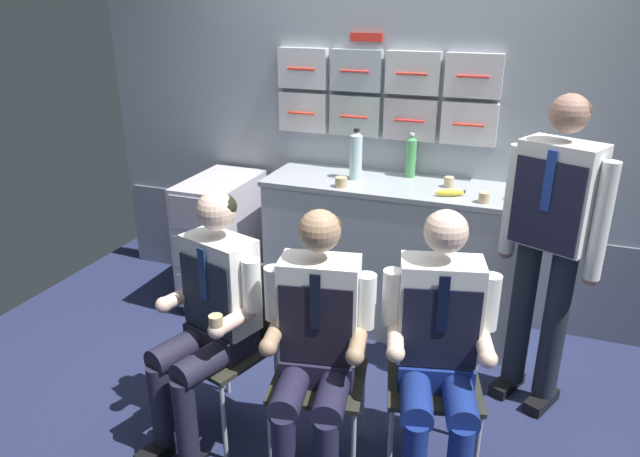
% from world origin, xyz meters
% --- Properties ---
extents(ground, '(4.80, 4.80, 0.04)m').
position_xyz_m(ground, '(0.00, 0.00, -0.02)').
color(ground, '#212749').
extents(galley_bulkhead, '(4.20, 0.14, 2.15)m').
position_xyz_m(galley_bulkhead, '(-0.00, 1.37, 1.06)').
color(galley_bulkhead, '#939BA7').
rests_on(galley_bulkhead, ground).
extents(galley_counter, '(1.68, 0.53, 0.96)m').
position_xyz_m(galley_counter, '(0.12, 1.09, 0.48)').
color(galley_counter, '#ACB3B9').
rests_on(galley_counter, ground).
extents(service_trolley, '(0.40, 0.65, 0.89)m').
position_xyz_m(service_trolley, '(-1.08, 0.98, 0.48)').
color(service_trolley, black).
rests_on(service_trolley, ground).
extents(folding_chair_left, '(0.50, 0.50, 0.85)m').
position_xyz_m(folding_chair_left, '(-0.40, -0.08, 0.52)').
color(folding_chair_left, '#A8AAAF').
rests_on(folding_chair_left, ground).
extents(crew_member_left, '(0.50, 0.64, 1.23)m').
position_xyz_m(crew_member_left, '(-0.45, -0.24, 0.67)').
color(crew_member_left, black).
rests_on(crew_member_left, ground).
extents(folding_chair_center, '(0.47, 0.47, 0.85)m').
position_xyz_m(folding_chair_center, '(0.07, -0.13, 0.52)').
color(folding_chair_center, '#A8AAAF').
rests_on(folding_chair_center, ground).
extents(crew_member_center, '(0.48, 0.62, 1.23)m').
position_xyz_m(crew_member_center, '(0.10, -0.30, 0.67)').
color(crew_member_center, black).
rests_on(crew_member_center, ground).
extents(folding_chair_right, '(0.49, 0.49, 0.85)m').
position_xyz_m(folding_chair_right, '(0.54, 0.01, 0.52)').
color(folding_chair_right, '#A8AAAF').
rests_on(folding_chair_right, ground).
extents(crew_member_right, '(0.50, 0.64, 1.24)m').
position_xyz_m(crew_member_right, '(0.58, -0.14, 0.68)').
color(crew_member_right, black).
rests_on(crew_member_right, ground).
extents(crew_member_standing, '(0.48, 0.37, 1.62)m').
position_xyz_m(crew_member_standing, '(0.97, 0.60, 0.95)').
color(crew_member_standing, black).
rests_on(crew_member_standing, ground).
extents(sparkling_bottle_green, '(0.08, 0.08, 0.31)m').
position_xyz_m(sparkling_bottle_green, '(-0.17, 1.10, 1.11)').
color(sparkling_bottle_green, silver).
rests_on(sparkling_bottle_green, galley_counter).
extents(water_bottle_clear, '(0.06, 0.06, 0.28)m').
position_xyz_m(water_bottle_clear, '(0.13, 1.26, 1.09)').
color(water_bottle_clear, '#4A9F5A').
rests_on(water_bottle_clear, galley_counter).
extents(water_bottle_blue_cap, '(0.06, 0.06, 0.27)m').
position_xyz_m(water_bottle_blue_cap, '(0.87, 1.01, 1.09)').
color(water_bottle_blue_cap, silver).
rests_on(water_bottle_blue_cap, galley_counter).
extents(espresso_cup_small, '(0.06, 0.06, 0.06)m').
position_xyz_m(espresso_cup_small, '(0.62, 0.91, 0.99)').
color(espresso_cup_small, tan).
rests_on(espresso_cup_small, galley_counter).
extents(coffee_cup_white, '(0.07, 0.07, 0.06)m').
position_xyz_m(coffee_cup_white, '(-0.20, 0.91, 0.99)').
color(coffee_cup_white, tan).
rests_on(coffee_cup_white, galley_counter).
extents(paper_cup_tan, '(0.06, 0.06, 0.06)m').
position_xyz_m(paper_cup_tan, '(0.40, 1.13, 0.99)').
color(paper_cup_tan, tan).
rests_on(paper_cup_tan, galley_counter).
extents(snack_banana, '(0.17, 0.10, 0.04)m').
position_xyz_m(snack_banana, '(0.43, 0.96, 0.98)').
color(snack_banana, yellow).
rests_on(snack_banana, galley_counter).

